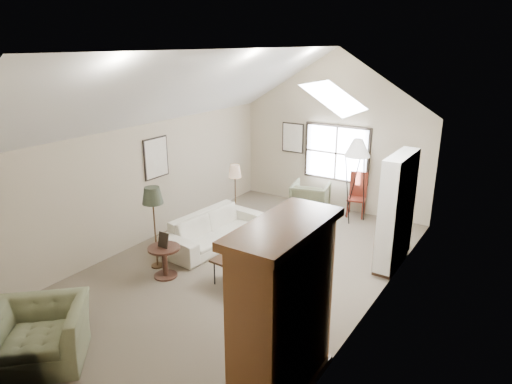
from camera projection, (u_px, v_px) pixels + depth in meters
The scene contains 18 objects.
room_shell at pixel (243, 97), 7.73m from camera, with size 5.01×8.01×4.00m.
window at pixel (336, 153), 11.39m from camera, with size 1.72×0.08×1.42m, color black.
skylight at pixel (336, 96), 7.78m from camera, with size 0.80×1.20×0.52m, color white, non-canonical shape.
wall_art at pixel (224, 148), 10.71m from camera, with size 1.97×3.71×0.88m.
armoire at pixel (283, 311), 5.36m from camera, with size 0.60×1.50×2.20m, color brown.
tv_alcove at pixel (397, 209), 8.45m from camera, with size 0.32×1.30×2.10m, color white.
media_console at pixel (392, 251), 8.73m from camera, with size 0.34×1.18×0.60m, color #382316.
tv_panel at pixel (395, 220), 8.53m from camera, with size 0.05×0.90×0.55m, color black.
sofa at pixel (214, 229), 9.61m from camera, with size 2.34×0.91×0.68m, color beige.
armchair_near at pixel (39, 335), 6.08m from camera, with size 1.20×1.05×0.78m, color #67714F.
armchair_far at pixel (310, 199), 11.28m from camera, with size 0.87×0.90×0.82m, color #5C5D41.
coffee_table at pixel (239, 274), 7.96m from camera, with size 0.94×0.52×0.48m, color #3C2718.
bowl at pixel (239, 260), 7.88m from camera, with size 0.23×0.23×0.06m, color #3B2A18.
side_table at pixel (165, 262), 8.30m from camera, with size 0.59×0.59×0.59m, color #3B2018.
side_chair at pixel (357, 195), 11.11m from camera, with size 0.42×0.42×1.08m, color maroon.
tripod_lamp at pixel (355, 180), 10.66m from camera, with size 0.59×0.59×2.04m, color silver, non-canonical shape.
dark_lamp at pixel (155, 227), 8.50m from camera, with size 0.39×0.39×1.63m, color #252B1E, non-canonical shape.
tan_lamp at pixel (235, 194), 10.60m from camera, with size 0.29×0.29×1.46m, color tan, non-canonical shape.
Camera 1 is at (4.43, -6.48, 4.12)m, focal length 32.00 mm.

